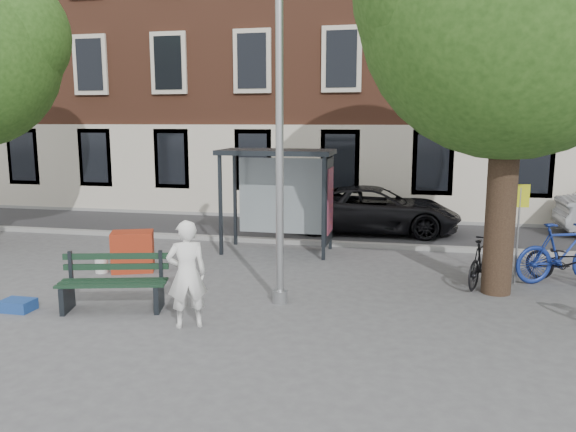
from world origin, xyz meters
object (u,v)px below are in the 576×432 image
(painter, at_px, (187,274))
(bike_b, at_px, (563,253))
(bus_shelter, at_px, (293,177))
(bike_d, at_px, (482,261))
(bike_a, at_px, (569,262))
(notice_sign, at_px, (519,211))
(red_stand, at_px, (133,251))
(car_dark, at_px, (376,209))
(bench, at_px, (114,285))
(lamppost, at_px, (280,152))

(painter, bearing_deg, bike_b, -176.61)
(bus_shelter, bearing_deg, bike_d, -26.02)
(painter, height_order, bike_b, painter)
(bike_a, height_order, notice_sign, notice_sign)
(bus_shelter, xyz_separation_m, bike_b, (6.04, -1.57, -1.29))
(bike_a, xyz_separation_m, red_stand, (-9.24, -0.86, -0.03))
(painter, relative_size, red_stand, 1.97)
(bike_d, height_order, car_dark, car_dark)
(painter, xyz_separation_m, bike_b, (6.63, 4.02, -0.26))
(bike_a, bearing_deg, bench, 152.37)
(painter, height_order, bike_d, painter)
(bike_d, distance_m, red_stand, 7.51)
(painter, relative_size, car_dark, 0.36)
(bench, distance_m, notice_sign, 8.04)
(lamppost, relative_size, painter, 3.44)
(painter, distance_m, bench, 1.76)
(bus_shelter, distance_m, painter, 5.72)
(red_stand, bearing_deg, car_dark, 48.42)
(painter, height_order, car_dark, painter)
(bike_b, bearing_deg, painter, 99.13)
(lamppost, xyz_separation_m, bike_d, (3.77, 1.97, -2.28))
(bike_a, height_order, bike_b, bike_b)
(bench, relative_size, car_dark, 0.40)
(lamppost, relative_size, bike_b, 2.91)
(bench, height_order, bike_d, bike_d)
(bench, bearing_deg, red_stand, 95.67)
(bike_d, height_order, notice_sign, notice_sign)
(car_dark, distance_m, red_stand, 7.59)
(bench, bearing_deg, car_dark, 48.55)
(lamppost, bearing_deg, notice_sign, 26.60)
(bench, bearing_deg, bike_a, 7.18)
(painter, relative_size, bench, 0.90)
(bus_shelter, height_order, notice_sign, bus_shelter)
(bench, bearing_deg, bike_b, 8.47)
(bench, distance_m, red_stand, 2.62)
(notice_sign, bearing_deg, bike_a, 1.47)
(bus_shelter, bearing_deg, painter, -96.03)
(bus_shelter, bearing_deg, car_dark, 57.86)
(bike_a, relative_size, car_dark, 0.37)
(painter, xyz_separation_m, red_stand, (-2.52, 2.98, -0.44))
(bike_a, distance_m, car_dark, 6.39)
(car_dark, bearing_deg, bike_d, -155.95)
(bike_a, bearing_deg, bike_d, 143.00)
(lamppost, distance_m, bike_b, 6.37)
(car_dark, bearing_deg, bike_b, -139.63)
(bike_d, bearing_deg, bike_b, -138.57)
(bike_a, xyz_separation_m, bike_d, (-1.74, -0.38, 0.02))
(bike_b, relative_size, car_dark, 0.42)
(red_stand, bearing_deg, lamppost, -21.81)
(painter, bearing_deg, notice_sign, -174.52)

